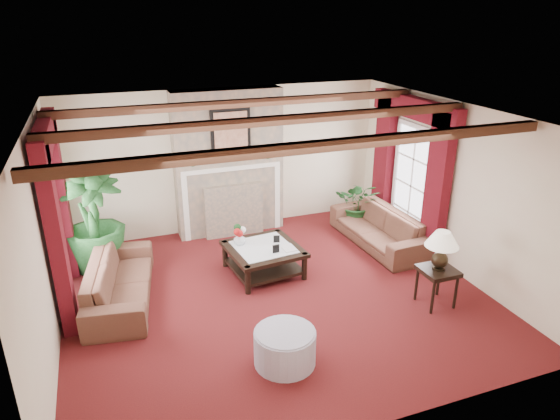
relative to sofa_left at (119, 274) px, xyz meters
name	(u,v)px	position (x,y,z in m)	size (l,w,h in m)	color
floor	(276,295)	(2.17, -0.67, -0.42)	(6.00, 6.00, 0.00)	#3F0B11
ceiling	(275,116)	(2.17, -0.67, 2.28)	(6.00, 6.00, 0.00)	white
back_wall	(226,160)	(2.17, 2.08, 0.93)	(6.00, 0.02, 2.70)	beige
left_wall	(42,244)	(-0.83, -0.67, 0.93)	(0.02, 5.50, 2.70)	beige
right_wall	(452,187)	(5.17, -0.67, 0.93)	(0.02, 5.50, 2.70)	beige
ceiling_beams	(275,121)	(2.17, -0.67, 2.22)	(6.00, 3.00, 0.12)	#371D11
fireplace	(226,89)	(2.17, 1.88, 2.28)	(2.00, 0.52, 2.70)	#9D8165
french_door_left	(40,160)	(-0.80, 0.33, 1.71)	(0.10, 1.10, 2.16)	white
french_door_right	(419,126)	(5.14, 0.33, 1.71)	(0.10, 1.10, 2.16)	white
curtains_left	(43,128)	(-0.69, 0.33, 2.13)	(0.20, 2.40, 2.55)	#4C0A12
curtains_right	(416,102)	(5.03, 0.33, 2.13)	(0.20, 2.40, 2.55)	#4C0A12
sofa_left	(119,274)	(0.00, 0.00, 0.00)	(0.95, 2.21, 0.84)	#370F16
sofa_right	(379,222)	(4.53, 0.35, 0.00)	(0.73, 2.18, 0.84)	#370F16
potted_palm	(96,242)	(-0.28, 1.12, 0.07)	(1.35, 1.92, 0.98)	black
small_plant	(357,208)	(4.57, 1.24, -0.05)	(1.23, 1.26, 0.73)	black
coffee_table	(264,260)	(2.23, 0.05, -0.19)	(1.11, 1.11, 0.45)	black
side_table	(436,286)	(4.26, -1.69, -0.13)	(0.49, 0.49, 0.57)	black
ottoman	(285,347)	(1.76, -2.16, -0.20)	(0.75, 0.75, 0.44)	#9991A5
table_lamp	(441,250)	(4.26, -1.69, 0.45)	(0.47, 0.47, 0.60)	black
flower_vase	(240,239)	(1.90, 0.28, 0.13)	(0.23, 0.24, 0.19)	silver
book	(283,242)	(2.48, -0.15, 0.18)	(0.21, 0.03, 0.28)	black
photo_frame_a	(276,249)	(2.34, -0.22, 0.11)	(0.11, 0.02, 0.14)	black
photo_frame_b	(277,239)	(2.48, 0.13, 0.10)	(0.10, 0.02, 0.13)	black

